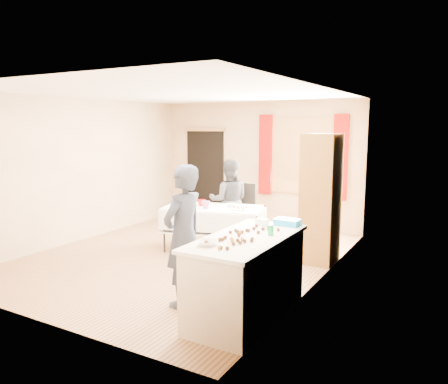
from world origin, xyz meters
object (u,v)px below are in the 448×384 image
Objects in this scene: counter at (247,277)px; chair at (241,223)px; cabinet at (321,199)px; woman at (229,201)px; party_table at (213,225)px; girl at (184,236)px.

counter is 3.30m from chair.
cabinet is 1.86m from woman.
cabinet is 1.19× the size of counter.
woman is (-1.71, 2.68, 0.30)m from counter.
cabinet is 1.86m from party_table.
chair is at bearing -159.55° from girl.
girl is (-0.88, -2.41, -0.16)m from cabinet.
counter is 0.92× the size of party_table.
party_table is at bearing 66.22° from woman.
girl is at bearing 79.63° from woman.
chair is (-1.68, 0.57, -0.68)m from cabinet.
party_table is 1.75× the size of chair.
party_table is at bearing -152.17° from girl.
chair reaches higher than counter.
cabinet is 1.90× the size of chair.
chair is 0.51m from woman.
chair is (-1.58, 2.89, -0.14)m from counter.
woman is at bearing 122.48° from counter.
cabinet is 1.90m from chair.
girl is (0.79, -2.98, 0.52)m from chair.
girl is 1.11× the size of woman.
cabinet reaches higher than party_table.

